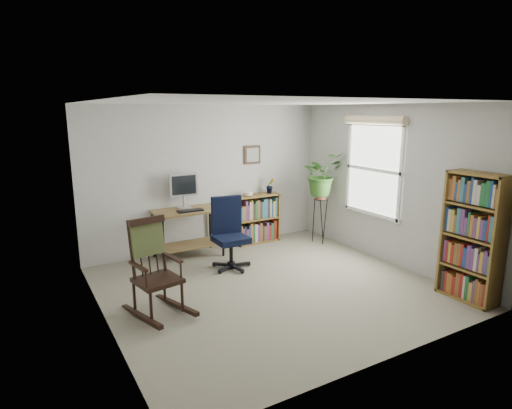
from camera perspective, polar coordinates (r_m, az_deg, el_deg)
floor at (r=5.82m, az=2.01°, el=-10.90°), size 4.20×4.00×0.00m
ceiling at (r=5.34m, az=2.21°, el=13.46°), size 4.20×4.00×0.00m
wall_back at (r=7.20m, az=-6.40°, el=3.54°), size 4.20×0.00×2.40m
wall_front at (r=3.96m, az=17.72°, el=-4.36°), size 4.20×0.00×2.40m
wall_left at (r=4.71m, az=-20.08°, el=-1.88°), size 0.00×4.00×2.40m
wall_right at (r=6.79m, az=17.30°, el=2.52°), size 0.00×4.00×2.40m
window at (r=6.94m, az=15.37°, el=4.51°), size 0.12×1.20×1.50m
desk at (r=6.92m, az=-9.01°, el=-3.81°), size 1.07×0.59×0.77m
monitor at (r=6.90m, az=-9.62°, el=1.79°), size 0.46×0.16×0.56m
keyboard at (r=6.71m, az=-8.76°, el=-0.80°), size 0.40×0.15×0.02m
office_chair at (r=6.29m, az=-3.37°, el=-3.89°), size 0.68×0.68×1.08m
rocking_chair at (r=5.01m, az=-13.06°, el=-8.17°), size 0.76×1.07×1.13m
low_bookshelf at (r=7.57m, az=0.11°, el=-1.89°), size 0.82×0.27×0.86m
tall_bookshelf at (r=5.83m, az=26.90°, el=-3.96°), size 0.30×0.70×1.59m
plant_stand at (r=7.63m, az=8.54°, el=-1.68°), size 0.29×0.29×0.92m
spider_plant at (r=7.44m, az=8.82°, el=6.75°), size 1.69×1.87×1.46m
potted_plant_small at (r=7.62m, az=1.90°, el=1.93°), size 0.13×0.24×0.11m
framed_picture at (r=7.50m, az=-0.46°, el=6.65°), size 0.32×0.04×0.32m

